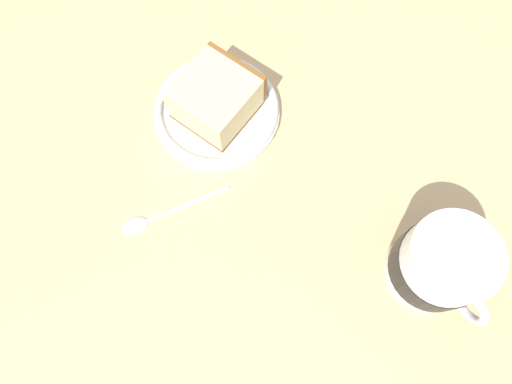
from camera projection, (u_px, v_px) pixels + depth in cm
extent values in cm
cube|color=tan|center=(279.00, 187.00, 56.38)|extent=(127.81, 127.81, 3.85)
cylinder|color=white|center=(217.00, 113.00, 57.04)|extent=(15.43, 15.43, 1.01)
torus|color=white|center=(216.00, 109.00, 56.15)|extent=(15.07, 15.07, 0.88)
cube|color=brown|center=(216.00, 109.00, 56.28)|extent=(10.87, 10.83, 0.60)
cube|color=beige|center=(215.00, 98.00, 53.83)|extent=(10.87, 10.83, 4.61)
cube|color=brown|center=(237.00, 72.00, 55.00)|extent=(7.70, 4.00, 4.61)
cylinder|color=white|center=(440.00, 264.00, 46.67)|extent=(8.93, 8.93, 9.19)
cylinder|color=black|center=(437.00, 265.00, 47.53)|extent=(9.11, 9.11, 3.79)
cylinder|color=#47230F|center=(452.00, 258.00, 43.92)|extent=(7.86, 7.86, 0.40)
torus|color=white|center=(468.00, 303.00, 45.38)|extent=(4.96, 1.02, 4.94)
ellipsoid|color=silver|center=(134.00, 225.00, 52.36)|extent=(2.25, 3.16, 0.80)
cylinder|color=silver|center=(189.00, 203.00, 53.38)|extent=(1.36, 10.08, 0.50)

